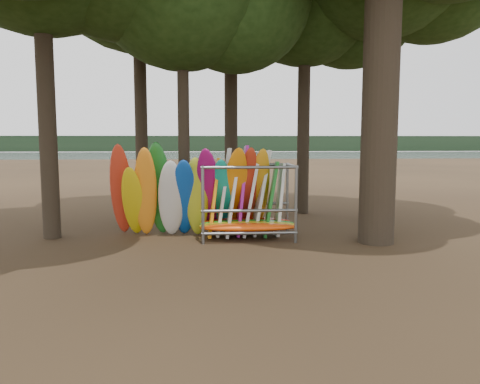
{
  "coord_description": "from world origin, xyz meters",
  "views": [
    {
      "loc": [
        -0.65,
        -12.38,
        2.95
      ],
      "look_at": [
        0.31,
        1.5,
        1.4
      ],
      "focal_mm": 35.0,
      "sensor_mm": 36.0,
      "label": 1
    }
  ],
  "objects": [
    {
      "name": "ground",
      "position": [
        0.0,
        0.0,
        0.0
      ],
      "size": [
        120.0,
        120.0,
        0.0
      ],
      "primitive_type": "plane",
      "color": "#47331E",
      "rests_on": "ground"
    },
    {
      "name": "kayak_row",
      "position": [
        -1.1,
        1.82,
        1.31
      ],
      "size": [
        4.96,
        2.17,
        3.02
      ],
      "color": "red",
      "rests_on": "ground"
    },
    {
      "name": "far_shore",
      "position": [
        0.0,
        110.0,
        2.0
      ],
      "size": [
        160.0,
        4.0,
        4.0
      ],
      "primitive_type": "cube",
      "color": "black",
      "rests_on": "ground"
    },
    {
      "name": "lake",
      "position": [
        0.0,
        60.0,
        0.0
      ],
      "size": [
        160.0,
        160.0,
        0.0
      ],
      "primitive_type": "plane",
      "color": "gray",
      "rests_on": "ground"
    },
    {
      "name": "storage_rack",
      "position": [
        0.53,
        1.47,
        1.04
      ],
      "size": [
        2.94,
        1.52,
        2.8
      ],
      "color": "slate",
      "rests_on": "ground"
    }
  ]
}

